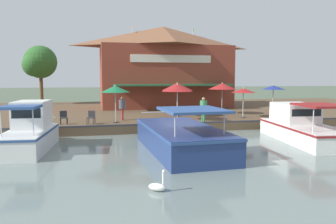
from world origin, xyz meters
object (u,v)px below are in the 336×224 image
at_px(motorboat_far_downstream, 32,131).
at_px(patio_umbrella_by_entrance, 243,91).
at_px(patio_umbrella_mid_patio_right, 177,88).
at_px(person_mid_patio, 203,107).
at_px(cafe_chair_under_first_umbrella, 64,117).
at_px(cafe_chair_facing_river, 206,107).
at_px(waterfront_restaurant, 163,66).
at_px(patio_umbrella_back_row, 177,87).
at_px(patio_umbrella_mid_patio_left, 273,88).
at_px(motorboat_distant_upstream, 297,126).
at_px(motorboat_mid_row, 176,135).
at_px(tree_behind_restaurant, 39,63).
at_px(patio_umbrella_far_corner, 222,86).
at_px(cafe_chair_back_row_seat, 91,117).
at_px(person_near_entrance, 122,106).
at_px(patio_umbrella_near_quay_edge, 115,89).
at_px(swan, 157,186).
at_px(cafe_chair_far_corner_seat, 278,108).

bearing_deg(motorboat_far_downstream, patio_umbrella_by_entrance, 110.81).
xyz_separation_m(patio_umbrella_mid_patio_right, person_mid_patio, (1.12, 1.51, -1.22)).
bearing_deg(cafe_chair_under_first_umbrella, cafe_chair_facing_river, 112.61).
bearing_deg(motorboat_far_downstream, waterfront_restaurant, 148.49).
xyz_separation_m(cafe_chair_under_first_umbrella, cafe_chair_facing_river, (-4.66, 11.19, 0.00)).
bearing_deg(cafe_chair_under_first_umbrella, patio_umbrella_back_row, 106.59).
xyz_separation_m(patio_umbrella_mid_patio_left, motorboat_distant_upstream, (6.94, -2.58, -1.98)).
distance_m(waterfront_restaurant, motorboat_mid_row, 18.78).
bearing_deg(tree_behind_restaurant, patio_umbrella_back_row, 38.44).
bearing_deg(patio_umbrella_far_corner, tree_behind_restaurant, -131.94).
distance_m(cafe_chair_back_row_seat, cafe_chair_facing_river, 10.74).
bearing_deg(person_mid_patio, patio_umbrella_by_entrance, 113.31).
distance_m(patio_umbrella_far_corner, person_near_entrance, 8.54).
height_order(cafe_chair_under_first_umbrella, cafe_chair_back_row_seat, same).
bearing_deg(motorboat_mid_row, patio_umbrella_near_quay_edge, -156.81).
distance_m(cafe_chair_back_row_seat, person_mid_patio, 7.36).
bearing_deg(patio_umbrella_mid_patio_right, patio_umbrella_near_quay_edge, -87.39).
bearing_deg(patio_umbrella_mid_patio_right, cafe_chair_under_first_umbrella, -88.81).
distance_m(patio_umbrella_mid_patio_right, patio_umbrella_by_entrance, 5.17).
xyz_separation_m(waterfront_restaurant, cafe_chair_facing_river, (7.34, 2.12, -3.70)).
distance_m(patio_umbrella_near_quay_edge, motorboat_far_downstream, 6.65).
bearing_deg(swan, patio_umbrella_by_entrance, 144.75).
bearing_deg(patio_umbrella_back_row, person_mid_patio, 15.42).
bearing_deg(motorboat_distant_upstream, cafe_chair_back_row_seat, -113.87).
bearing_deg(patio_umbrella_by_entrance, motorboat_mid_row, -45.68).
height_order(patio_umbrella_mid_patio_right, person_mid_patio, patio_umbrella_mid_patio_right).
xyz_separation_m(waterfront_restaurant, patio_umbrella_back_row, (9.59, -0.98, -1.90)).
xyz_separation_m(patio_umbrella_mid_patio_left, person_mid_patio, (2.50, -6.63, -1.15)).
xyz_separation_m(patio_umbrella_back_row, cafe_chair_facing_river, (-2.25, 3.10, -1.81)).
xyz_separation_m(waterfront_restaurant, patio_umbrella_near_quay_edge, (12.04, -5.79, -1.97)).
xyz_separation_m(patio_umbrella_back_row, patio_umbrella_mid_patio_left, (0.87, 7.57, -0.10)).
bearing_deg(person_mid_patio, patio_umbrella_mid_patio_left, 110.65).
xyz_separation_m(patio_umbrella_far_corner, cafe_chair_back_row_seat, (3.57, -10.35, -1.79)).
distance_m(patio_umbrella_far_corner, cafe_chair_back_row_seat, 11.09).
bearing_deg(swan, cafe_chair_far_corner_seat, 138.26).
xyz_separation_m(patio_umbrella_near_quay_edge, person_mid_patio, (0.93, 5.75, -1.18)).
bearing_deg(waterfront_restaurant, patio_umbrella_back_row, -5.82).
relative_size(cafe_chair_back_row_seat, person_mid_patio, 0.51).
height_order(cafe_chair_back_row_seat, person_mid_patio, person_mid_patio).
bearing_deg(patio_umbrella_near_quay_edge, tree_behind_restaurant, -157.72).
bearing_deg(tree_behind_restaurant, patio_umbrella_far_corner, 48.06).
relative_size(waterfront_restaurant, cafe_chair_facing_river, 15.77).
bearing_deg(person_near_entrance, tree_behind_restaurant, -154.54).
bearing_deg(waterfront_restaurant, patio_umbrella_mid_patio_left, 32.20).
relative_size(motorboat_distant_upstream, swan, 11.30).
distance_m(patio_umbrella_by_entrance, cafe_chair_facing_river, 4.58).
height_order(cafe_chair_far_corner_seat, motorboat_mid_row, motorboat_mid_row).
height_order(cafe_chair_under_first_umbrella, cafe_chair_facing_river, same).
bearing_deg(cafe_chair_under_first_umbrella, motorboat_far_downstream, -13.68).
distance_m(waterfront_restaurant, patio_umbrella_near_quay_edge, 13.50).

